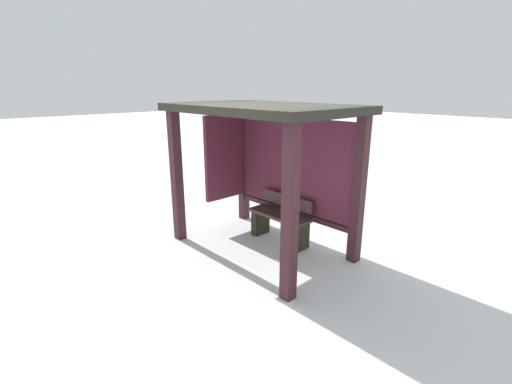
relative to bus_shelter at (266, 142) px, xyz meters
The scene contains 3 objects.
ground_plane 1.67m from the bus_shelter, 63.20° to the right, with size 60.00×60.00×0.00m, color white.
bus_shelter is the anchor object (origin of this frame).
bench_left_inside 1.32m from the bus_shelter, 65.85° to the left, with size 1.08×0.39×0.76m.
Camera 1 is at (3.74, -3.59, 2.47)m, focal length 25.21 mm.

